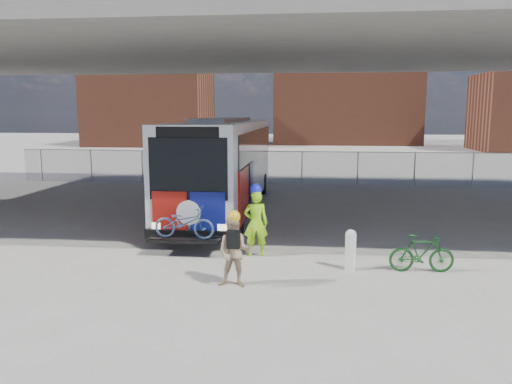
# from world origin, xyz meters

# --- Properties ---
(ground) EXTENTS (160.00, 160.00, 0.00)m
(ground) POSITION_xyz_m (0.00, 0.00, 0.00)
(ground) COLOR #9E9991
(ground) RESTS_ON ground
(bus) EXTENTS (2.67, 12.91, 3.69)m
(bus) POSITION_xyz_m (-2.00, 4.37, 2.11)
(bus) COLOR silver
(bus) RESTS_ON ground
(overpass) EXTENTS (40.00, 16.00, 7.95)m
(overpass) POSITION_xyz_m (0.00, 4.00, 6.54)
(overpass) COLOR #605E59
(overpass) RESTS_ON ground
(chainlink_fence) EXTENTS (30.00, 0.06, 30.00)m
(chainlink_fence) POSITION_xyz_m (0.00, 12.00, 1.42)
(chainlink_fence) COLOR gray
(chainlink_fence) RESTS_ON ground
(brick_buildings) EXTENTS (54.00, 22.00, 12.00)m
(brick_buildings) POSITION_xyz_m (1.23, 48.23, 5.42)
(brick_buildings) COLOR brown
(brick_buildings) RESTS_ON ground
(smokestack) EXTENTS (2.20, 2.20, 25.00)m
(smokestack) POSITION_xyz_m (14.00, 55.00, 12.50)
(smokestack) COLOR brown
(smokestack) RESTS_ON ground
(bollard) EXTENTS (0.27, 0.27, 1.03)m
(bollard) POSITION_xyz_m (2.42, -3.04, 0.55)
(bollard) COLOR white
(bollard) RESTS_ON ground
(cyclist_hivis) EXTENTS (0.72, 0.52, 2.00)m
(cyclist_hivis) POSITION_xyz_m (-0.06, -2.02, 0.96)
(cyclist_hivis) COLOR #97EC18
(cyclist_hivis) RESTS_ON ground
(cyclist_tan) EXTENTS (0.80, 0.64, 1.75)m
(cyclist_tan) POSITION_xyz_m (-0.27, -4.55, 0.83)
(cyclist_tan) COLOR tan
(cyclist_tan) RESTS_ON ground
(bike_parked) EXTENTS (1.60, 0.52, 0.95)m
(bike_parked) POSITION_xyz_m (4.14, -3.04, 0.48)
(bike_parked) COLOR #154218
(bike_parked) RESTS_ON ground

